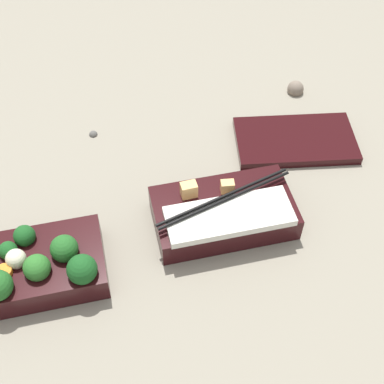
{
  "coord_description": "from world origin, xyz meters",
  "views": [
    {
      "loc": [
        -0.02,
        -0.45,
        0.68
      ],
      "look_at": [
        0.1,
        0.06,
        0.04
      ],
      "focal_mm": 50.0,
      "sensor_mm": 36.0,
      "label": 1
    }
  ],
  "objects": [
    {
      "name": "pebble_0",
      "position": [
        -0.04,
        0.27,
        0.0
      ],
      "size": [
        0.02,
        0.02,
        0.02
      ],
      "primitive_type": "sphere",
      "color": "#595651",
      "rests_on": "ground_plane"
    },
    {
      "name": "ground_plane",
      "position": [
        0.0,
        0.0,
        0.0
      ],
      "size": [
        3.0,
        3.0,
        0.0
      ],
      "primitive_type": "plane",
      "color": "gray"
    },
    {
      "name": "pebble_1",
      "position": [
        0.36,
        0.3,
        0.01
      ],
      "size": [
        0.03,
        0.03,
        0.03
      ],
      "primitive_type": "sphere",
      "color": "#7A6B5B",
      "rests_on": "ground_plane"
    },
    {
      "name": "bento_tray_vegetable",
      "position": [
        -0.15,
        -0.01,
        0.03
      ],
      "size": [
        0.21,
        0.12,
        0.08
      ],
      "color": "black",
      "rests_on": "ground_plane"
    },
    {
      "name": "bento_tray_rice",
      "position": [
        0.14,
        0.03,
        0.03
      ],
      "size": [
        0.22,
        0.12,
        0.07
      ],
      "color": "black",
      "rests_on": "ground_plane"
    },
    {
      "name": "bento_lid",
      "position": [
        0.31,
        0.17,
        0.01
      ],
      "size": [
        0.23,
        0.15,
        0.02
      ],
      "primitive_type": "cube",
      "rotation": [
        0.0,
        0.0,
        -0.16
      ],
      "color": "black",
      "rests_on": "ground_plane"
    }
  ]
}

